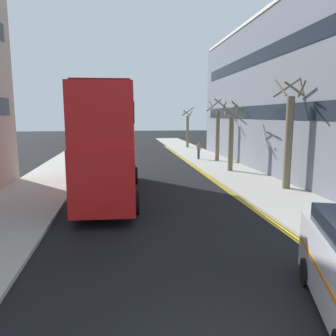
{
  "coord_description": "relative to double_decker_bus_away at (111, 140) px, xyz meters",
  "views": [
    {
      "loc": [
        -1.63,
        -4.36,
        4.28
      ],
      "look_at": [
        0.5,
        11.0,
        1.8
      ],
      "focal_mm": 35.13,
      "sensor_mm": 36.0,
      "label": 1
    }
  ],
  "objects": [
    {
      "name": "street_tree_far",
      "position": [
        9.27,
        11.92,
        -0.24
      ],
      "size": [
        1.88,
        1.93,
        5.66
      ],
      "color": "#6B6047",
      "rests_on": "sidewalk_right"
    },
    {
      "name": "townhouse_terrace_right",
      "position": [
        15.74,
        7.46,
        2.93
      ],
      "size": [
        10.08,
        28.0,
        11.91
      ],
      "color": "slate",
      "rests_on": "ground"
    },
    {
      "name": "kerb_line_outer",
      "position": [
        6.64,
        0.95,
        -3.03
      ],
      "size": [
        0.1,
        56.0,
        0.01
      ],
      "primitive_type": "cube",
      "color": "yellow",
      "rests_on": "ground"
    },
    {
      "name": "street_tree_mid",
      "position": [
        8.68,
        6.35,
        -0.52
      ],
      "size": [
        1.79,
        1.85,
        5.2
      ],
      "color": "#6B6047",
      "rests_on": "sidewalk_right"
    },
    {
      "name": "street_tree_distant",
      "position": [
        9.91,
        0.03,
        -0.04
      ],
      "size": [
        1.69,
        1.7,
        6.33
      ],
      "color": "#6B6047",
      "rests_on": "sidewalk_right"
    },
    {
      "name": "pedestrian_far",
      "position": [
        7.84,
        13.3,
        -2.04
      ],
      "size": [
        0.34,
        0.22,
        1.62
      ],
      "color": "#2D2D38",
      "rests_on": "sidewalk_right"
    },
    {
      "name": "double_decker_bus_away",
      "position": [
        0.0,
        0.0,
        0.0
      ],
      "size": [
        3.09,
        10.89,
        5.64
      ],
      "color": "red",
      "rests_on": "ground"
    },
    {
      "name": "sidewalk_left",
      "position": [
        -4.26,
        2.95,
        -2.96
      ],
      "size": [
        4.0,
        80.0,
        0.14
      ],
      "primitive_type": "cube",
      "color": "#ADA89E",
      "rests_on": "ground"
    },
    {
      "name": "kerb_line_inner",
      "position": [
        6.48,
        0.95,
        -3.03
      ],
      "size": [
        0.1,
        56.0,
        0.01
      ],
      "primitive_type": "cube",
      "color": "yellow",
      "rests_on": "ground"
    },
    {
      "name": "street_tree_near",
      "position": [
        9.07,
        25.01,
        -0.5
      ],
      "size": [
        1.64,
        1.58,
        5.28
      ],
      "color": "#6B6047",
      "rests_on": "sidewalk_right"
    },
    {
      "name": "sidewalk_right",
      "position": [
        8.74,
        2.95,
        -2.96
      ],
      "size": [
        4.0,
        80.0,
        0.14
      ],
      "primitive_type": "cube",
      "color": "#ADA89E",
      "rests_on": "ground"
    }
  ]
}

